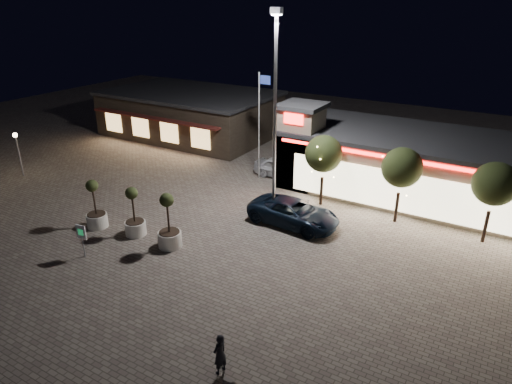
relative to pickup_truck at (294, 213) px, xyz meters
The scene contains 17 objects.
ground 8.34m from the pickup_truck, 116.55° to the right, with size 90.00×90.00×0.00m, color #70665B.
retail_building 10.29m from the pickup_truck, 55.37° to the left, with size 20.40×8.40×6.10m.
restaurant_building 21.75m from the pickup_truck, 144.69° to the left, with size 16.40×11.00×4.30m.
floodlight_pole 6.49m from the pickup_truck, 161.49° to the left, with size 0.60×0.40×12.38m.
flagpole 8.85m from the pickup_truck, 135.22° to the left, with size 0.95×0.10×8.00m.
lamp_post_west 22.04m from the pickup_truck, behind, with size 0.36×0.36×3.48m.
string_tree_a 4.53m from the pickup_truck, 85.38° to the left, with size 2.42×2.42×4.79m.
string_tree_b 6.96m from the pickup_truck, 34.04° to the left, with size 2.42×2.42×4.79m.
string_tree_c 11.24m from the pickup_truck, 19.15° to the left, with size 2.42×2.42×4.79m.
pickup_truck is the anchor object (origin of this frame).
white_sedan 7.82m from the pickup_truck, 122.84° to the left, with size 1.78×4.43×1.51m, color silver.
pedestrian 12.52m from the pickup_truck, 76.11° to the right, with size 0.62×0.41×1.70m, color black.
dog 13.20m from the pickup_truck, 73.35° to the right, with size 0.53×0.19×0.29m.
planter_left 11.92m from the pickup_truck, 147.70° to the right, with size 1.25×1.25×3.06m.
planter_mid 9.45m from the pickup_truck, 141.40° to the right, with size 1.22×1.22×3.01m.
planter_right 7.59m from the pickup_truck, 128.54° to the right, with size 1.32×1.32×3.24m.
valet_sign 12.14m from the pickup_truck, 131.05° to the right, with size 0.63×0.13×1.90m.
Camera 1 is at (14.50, -15.23, 12.96)m, focal length 32.00 mm.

